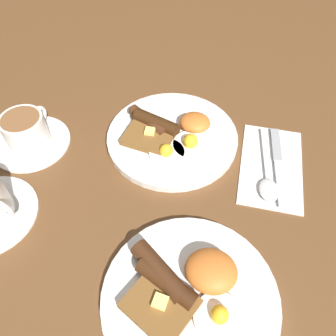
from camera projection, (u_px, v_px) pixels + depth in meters
ground_plane at (172, 140)px, 0.68m from camera, size 3.00×3.00×0.00m
breakfast_plate_near at (171, 135)px, 0.67m from camera, size 0.27×0.27×0.04m
breakfast_plate_far at (189, 293)px, 0.47m from camera, size 0.26×0.26×0.05m
teacup_near at (27, 133)px, 0.65m from camera, size 0.16×0.16×0.07m
napkin at (271, 165)px, 0.64m from camera, size 0.12×0.21×0.01m
knife at (278, 160)px, 0.64m from camera, size 0.03×0.19×0.01m
spoon at (268, 182)px, 0.60m from camera, size 0.04×0.18×0.01m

